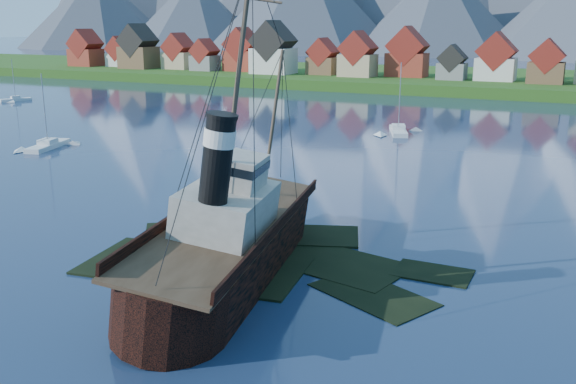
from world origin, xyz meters
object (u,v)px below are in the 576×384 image
at_px(sailboat_b, 16,100).
at_px(sailboat_c, 398,132).
at_px(sailboat_a, 48,146).
at_px(tugboat_wreck, 235,235).

distance_m(sailboat_b, sailboat_c, 102.00).
relative_size(sailboat_b, sailboat_c, 0.83).
bearing_deg(sailboat_c, sailboat_a, -161.49).
bearing_deg(sailboat_c, sailboat_b, 156.09).
distance_m(tugboat_wreck, sailboat_a, 62.56).
bearing_deg(sailboat_a, sailboat_c, 22.98).
bearing_deg(sailboat_c, tugboat_wreck, -105.07).
relative_size(tugboat_wreck, sailboat_b, 2.89).
xyz_separation_m(tugboat_wreck, sailboat_a, (-53.33, 32.57, -2.87)).
xyz_separation_m(tugboat_wreck, sailboat_c, (-6.89, 70.40, -2.85)).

